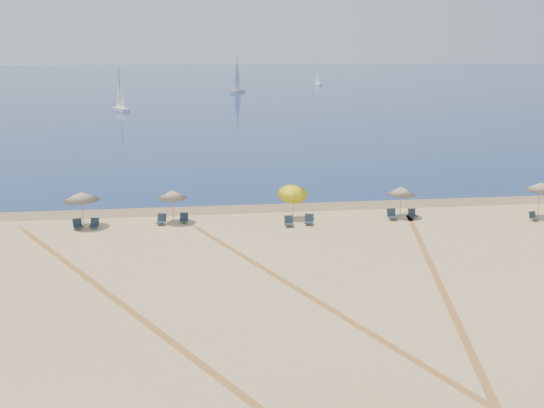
{
  "coord_description": "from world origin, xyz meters",
  "views": [
    {
      "loc": [
        -4.98,
        -19.52,
        11.59
      ],
      "look_at": [
        0.0,
        20.0,
        1.3
      ],
      "focal_mm": 40.05,
      "sensor_mm": 36.0,
      "label": 1
    }
  ],
  "objects_px": {
    "umbrella_5": "(541,186)",
    "chair_8": "(392,215)",
    "chair_3": "(94,224)",
    "chair_2": "(78,225)",
    "chair_4": "(161,220)",
    "sailboat_1": "(120,98)",
    "umbrella_2": "(172,194)",
    "chair_5": "(184,219)",
    "sailboat_2": "(318,79)",
    "sailboat_0": "(237,81)",
    "chair_10": "(533,217)",
    "umbrella_1": "(81,196)",
    "chair_9": "(412,214)",
    "umbrella_3": "(293,191)",
    "umbrella_4": "(401,191)",
    "chair_7": "(309,220)",
    "chair_6": "(289,222)"
  },
  "relations": [
    {
      "from": "umbrella_5",
      "to": "chair_8",
      "type": "distance_m",
      "value": 10.52
    },
    {
      "from": "chair_3",
      "to": "umbrella_5",
      "type": "bearing_deg",
      "value": 3.19
    },
    {
      "from": "umbrella_5",
      "to": "chair_2",
      "type": "distance_m",
      "value": 31.64
    },
    {
      "from": "chair_4",
      "to": "sailboat_1",
      "type": "relative_size",
      "value": 0.1
    },
    {
      "from": "umbrella_2",
      "to": "chair_5",
      "type": "height_order",
      "value": "umbrella_2"
    },
    {
      "from": "umbrella_2",
      "to": "umbrella_5",
      "type": "relative_size",
      "value": 0.89
    },
    {
      "from": "umbrella_5",
      "to": "sailboat_2",
      "type": "distance_m",
      "value": 154.19
    },
    {
      "from": "chair_4",
      "to": "sailboat_0",
      "type": "relative_size",
      "value": 0.08
    },
    {
      "from": "umbrella_5",
      "to": "chair_10",
      "type": "distance_m",
      "value": 2.18
    },
    {
      "from": "umbrella_1",
      "to": "umbrella_2",
      "type": "distance_m",
      "value": 5.93
    },
    {
      "from": "chair_9",
      "to": "sailboat_1",
      "type": "height_order",
      "value": "sailboat_1"
    },
    {
      "from": "umbrella_1",
      "to": "chair_10",
      "type": "relative_size",
      "value": 3.53
    },
    {
      "from": "umbrella_1",
      "to": "umbrella_3",
      "type": "bearing_deg",
      "value": 0.58
    },
    {
      "from": "chair_2",
      "to": "chair_8",
      "type": "distance_m",
      "value": 21.26
    },
    {
      "from": "chair_2",
      "to": "chair_5",
      "type": "bearing_deg",
      "value": -17.99
    },
    {
      "from": "chair_2",
      "to": "sailboat_2",
      "type": "bearing_deg",
      "value": 49.7
    },
    {
      "from": "sailboat_2",
      "to": "chair_4",
      "type": "bearing_deg",
      "value": -120.02
    },
    {
      "from": "sailboat_2",
      "to": "umbrella_2",
      "type": "bearing_deg",
      "value": -119.78
    },
    {
      "from": "chair_10",
      "to": "chair_9",
      "type": "bearing_deg",
      "value": 156.96
    },
    {
      "from": "umbrella_4",
      "to": "chair_3",
      "type": "relative_size",
      "value": 3.19
    },
    {
      "from": "chair_10",
      "to": "sailboat_1",
      "type": "xyz_separation_m",
      "value": [
        -36.93,
        80.43,
        2.1
      ]
    },
    {
      "from": "umbrella_2",
      "to": "sailboat_1",
      "type": "relative_size",
      "value": 0.29
    },
    {
      "from": "umbrella_1",
      "to": "umbrella_5",
      "type": "xyz_separation_m",
      "value": [
        31.3,
        -1.74,
        0.16
      ]
    },
    {
      "from": "umbrella_3",
      "to": "umbrella_1",
      "type": "bearing_deg",
      "value": -179.42
    },
    {
      "from": "chair_10",
      "to": "chair_5",
      "type": "bearing_deg",
      "value": 162.85
    },
    {
      "from": "chair_3",
      "to": "chair_7",
      "type": "relative_size",
      "value": 0.86
    },
    {
      "from": "sailboat_0",
      "to": "chair_3",
      "type": "bearing_deg",
      "value": -72.2
    },
    {
      "from": "chair_7",
      "to": "chair_9",
      "type": "distance_m",
      "value": 7.54
    },
    {
      "from": "umbrella_1",
      "to": "chair_9",
      "type": "xyz_separation_m",
      "value": [
        22.54,
        -0.69,
        -1.81
      ]
    },
    {
      "from": "chair_8",
      "to": "chair_10",
      "type": "relative_size",
      "value": 1.11
    },
    {
      "from": "chair_8",
      "to": "sailboat_1",
      "type": "distance_m",
      "value": 83.58
    },
    {
      "from": "chair_9",
      "to": "chair_5",
      "type": "bearing_deg",
      "value": 175.18
    },
    {
      "from": "sailboat_1",
      "to": "chair_10",
      "type": "bearing_deg",
      "value": -93.93
    },
    {
      "from": "umbrella_3",
      "to": "chair_9",
      "type": "height_order",
      "value": "umbrella_3"
    },
    {
      "from": "umbrella_3",
      "to": "sailboat_1",
      "type": "bearing_deg",
      "value": 104.72
    },
    {
      "from": "chair_10",
      "to": "sailboat_2",
      "type": "relative_size",
      "value": 0.1
    },
    {
      "from": "chair_5",
      "to": "chair_8",
      "type": "relative_size",
      "value": 0.91
    },
    {
      "from": "umbrella_4",
      "to": "chair_6",
      "type": "distance_m",
      "value": 8.44
    },
    {
      "from": "umbrella_2",
      "to": "chair_9",
      "type": "bearing_deg",
      "value": -3.5
    },
    {
      "from": "umbrella_1",
      "to": "chair_4",
      "type": "bearing_deg",
      "value": -1.41
    },
    {
      "from": "umbrella_1",
      "to": "sailboat_1",
      "type": "bearing_deg",
      "value": 94.62
    },
    {
      "from": "chair_2",
      "to": "chair_3",
      "type": "xyz_separation_m",
      "value": [
        1.05,
        0.12,
        -0.01
      ]
    },
    {
      "from": "umbrella_3",
      "to": "sailboat_1",
      "type": "distance_m",
      "value": 80.57
    },
    {
      "from": "chair_2",
      "to": "umbrella_4",
      "type": "bearing_deg",
      "value": -22.44
    },
    {
      "from": "chair_7",
      "to": "sailboat_0",
      "type": "distance_m",
      "value": 125.2
    },
    {
      "from": "umbrella_4",
      "to": "chair_6",
      "type": "xyz_separation_m",
      "value": [
        -8.17,
        -1.39,
        -1.58
      ]
    },
    {
      "from": "umbrella_2",
      "to": "umbrella_3",
      "type": "height_order",
      "value": "umbrella_3"
    },
    {
      "from": "umbrella_3",
      "to": "chair_4",
      "type": "relative_size",
      "value": 3.54
    },
    {
      "from": "umbrella_4",
      "to": "chair_2",
      "type": "xyz_separation_m",
      "value": [
        -22.06,
        -0.32,
        -1.58
      ]
    },
    {
      "from": "chair_9",
      "to": "chair_10",
      "type": "xyz_separation_m",
      "value": [
        8.08,
        -1.67,
        -0.01
      ]
    }
  ]
}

